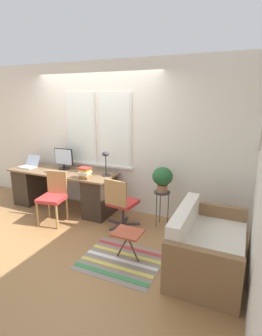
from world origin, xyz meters
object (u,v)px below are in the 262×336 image
Objects in this scene: mouse at (65,173)px; desk_chair_wooden at (53,195)px; office_chair_swivel at (121,202)px; couch_loveseat at (206,248)px; monitor at (64,159)px; desk_lamp at (106,158)px; book_stack at (85,173)px; laptop at (29,164)px; folding_stool at (128,235)px; keyboard at (54,172)px; plant_stand at (162,196)px; potted_plant at (163,178)px.

desk_chair_wooden is at bearing -82.84° from mouse.
office_chair_swivel is 0.64× the size of couch_loveseat.
monitor is at bearing 71.52° from couch_loveseat.
desk_lamp reaches higher than book_stack.
laptop reaches higher than office_chair_swivel.
couch_loveseat is at bearing -14.26° from mouse.
book_stack is at bearing -8.96° from mouse.
laptop is 0.98m from mouse.
folding_stool is (1.60, -0.48, -0.12)m from desk_chair_wooden.
monitor is 0.42m from mouse.
book_stack is 0.25× the size of office_chair_swivel.
desk_lamp reaches higher than folding_stool.
keyboard is 1.04m from desk_lamp.
book_stack is at bearing -26.89° from monitor.
plant_stand is 0.31m from potted_plant.
desk_chair_wooden is at bearing -160.32° from potted_plant.
book_stack reaches higher than couch_loveseat.
laptop reaches higher than couch_loveseat.
potted_plant is at bearing -0.55° from desk_lamp.
desk_lamp reaches higher than desk_chair_wooden.
office_chair_swivel is (1.43, -0.13, -0.30)m from keyboard.
book_stack is (-0.25, -0.29, -0.22)m from desk_lamp.
plant_stand is 1.11m from folding_stool.
desk_chair_wooden is 2.58m from couch_loveseat.
potted_plant is (-0.85, 0.87, 0.56)m from couch_loveseat.
monitor is 1.19× the size of keyboard.
monitor is 1.91× the size of book_stack.
keyboard is at bearing 0.77° from office_chair_swivel.
couch_loveseat is at bearing 12.89° from folding_stool.
keyboard is 0.73m from book_stack.
desk_chair_wooden reaches higher than folding_stool.
book_stack is 0.16× the size of couch_loveseat.
desk_chair_wooden is (0.30, -0.41, -0.27)m from keyboard.
mouse is 1.77m from potted_plant.
couch_loveseat is at bearing -24.95° from desk_lamp.
laptop is 1.46m from book_stack.
monitor is 2.01m from potted_plant.
plant_stand is (0.58, 0.33, 0.08)m from office_chair_swivel.
potted_plant reaches higher than folding_stool.
desk_chair_wooden is 1.16m from office_chair_swivel.
couch_loveseat is at bearing -12.47° from laptop.
laptop is 1.59× the size of book_stack.
mouse reaches higher than folding_stool.
desk_chair_wooden reaches higher than couch_loveseat.
desk_lamp is 0.44m from book_stack.
monitor is 0.89m from desk_chair_wooden.
plant_stand is at bearing -144.57° from office_chair_swivel.
office_chair_swivel is at bearing -16.35° from monitor.
office_chair_swivel is at bearing -150.38° from potted_plant.
desk_chair_wooden is at bearing -137.23° from desk_lamp.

